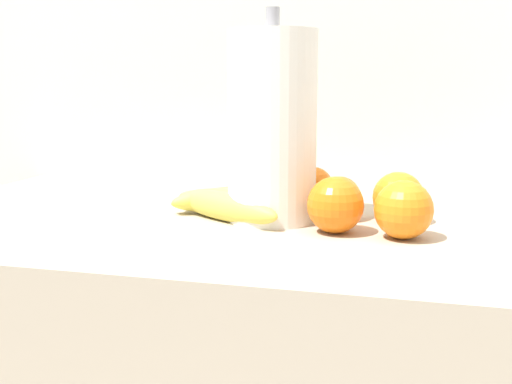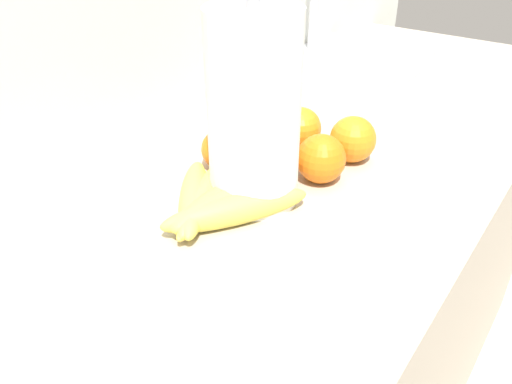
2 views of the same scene
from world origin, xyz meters
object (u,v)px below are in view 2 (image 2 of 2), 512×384
(orange_right, at_px, (222,149))
(paper_towel_roll, at_px, (254,112))
(banana_bunch, at_px, (215,204))
(orange_back_right, at_px, (321,159))
(orange_front, at_px, (300,128))
(sink_basin, at_px, (349,60))
(orange_far_right, at_px, (273,149))
(orange_back_left, at_px, (353,139))

(orange_right, relative_size, paper_towel_roll, 0.23)
(banana_bunch, bearing_deg, orange_back_right, -22.07)
(orange_front, distance_m, sink_basin, 0.46)
(orange_back_right, bearing_deg, paper_towel_roll, 151.60)
(orange_back_right, bearing_deg, sink_basin, 22.44)
(orange_back_right, xyz_separation_m, orange_far_right, (-0.01, 0.09, -0.01))
(banana_bunch, xyz_separation_m, orange_front, (0.25, 0.02, 0.02))
(orange_back_left, height_order, sink_basin, sink_basin)
(paper_towel_roll, bearing_deg, sink_basin, 14.49)
(orange_back_left, distance_m, orange_right, 0.22)
(orange_front, bearing_deg, orange_far_right, -179.01)
(orange_right, xyz_separation_m, sink_basin, (0.58, 0.07, -0.01))
(orange_front, distance_m, orange_back_left, 0.10)
(orange_front, bearing_deg, orange_back_right, -132.47)
(orange_far_right, relative_size, sink_basin, 0.20)
(orange_back_right, height_order, orange_far_right, orange_back_right)
(orange_far_right, height_order, paper_towel_roll, paper_towel_roll)
(banana_bunch, distance_m, orange_back_right, 0.19)
(banana_bunch, relative_size, orange_back_right, 2.86)
(orange_far_right, bearing_deg, orange_back_right, -86.05)
(orange_right, bearing_deg, paper_towel_roll, -114.89)
(orange_back_left, xyz_separation_m, paper_towel_roll, (-0.19, 0.06, 0.10))
(orange_back_left, relative_size, orange_far_right, 1.20)
(orange_right, bearing_deg, orange_back_left, -46.82)
(orange_right, distance_m, sink_basin, 0.59)
(paper_towel_roll, bearing_deg, orange_back_right, -28.40)
(banana_bunch, distance_m, orange_right, 0.14)
(orange_back_right, xyz_separation_m, orange_back_left, (0.09, -0.01, -0.00))
(orange_front, relative_size, orange_back_left, 0.96)
(orange_back_left, bearing_deg, sink_basin, 27.46)
(orange_back_left, bearing_deg, paper_towel_roll, 161.64)
(banana_bunch, bearing_deg, orange_far_right, 5.16)
(orange_back_right, distance_m, orange_back_left, 0.09)
(orange_front, bearing_deg, banana_bunch, -176.24)
(orange_back_right, bearing_deg, orange_far_right, 93.95)
(banana_bunch, xyz_separation_m, orange_far_right, (0.17, 0.02, 0.01))
(banana_bunch, xyz_separation_m, paper_towel_roll, (0.07, -0.02, 0.12))
(orange_right, xyz_separation_m, paper_towel_roll, (-0.04, -0.09, 0.10))
(orange_back_left, distance_m, orange_far_right, 0.13)
(orange_front, distance_m, orange_far_right, 0.09)
(paper_towel_roll, bearing_deg, orange_front, 9.98)
(orange_back_right, xyz_separation_m, sink_basin, (0.52, 0.22, -0.02))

